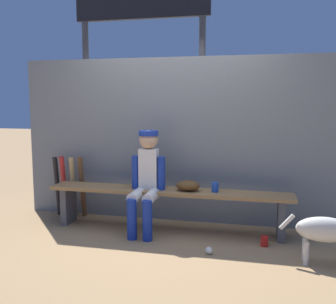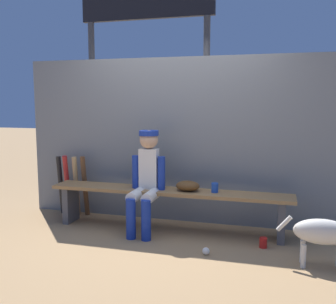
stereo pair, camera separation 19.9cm
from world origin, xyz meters
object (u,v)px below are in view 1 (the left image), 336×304
Objects in this scene: bat_wood_tan at (73,187)px; baseball_glove at (188,186)px; player_seated at (146,177)px; cup_on_ground at (264,241)px; dog at (331,230)px; bat_aluminum_black at (57,186)px; bat_wood_dark at (82,187)px; cup_on_bench at (215,187)px; dugout_bench at (168,198)px; baseball at (209,250)px; scoreboard at (145,22)px; bat_aluminum_red at (64,186)px.

baseball_glove is at bearing -9.53° from bat_wood_tan.
player_seated is 1.49m from cup_on_ground.
dog is at bearing -22.22° from baseball_glove.
dog is at bearing -14.76° from bat_aluminum_black.
bat_wood_dark is at bearing 163.59° from dog.
bat_wood_dark is at bearing 167.50° from cup_on_ground.
cup_on_bench is (1.92, -0.26, 0.15)m from bat_wood_tan.
cup_on_bench is 0.13× the size of dog.
dog is at bearing -30.29° from cup_on_ground.
bat_wood_dark is (-1.23, 0.27, 0.02)m from dugout_bench.
player_seated reaches higher than dog.
bat_aluminum_black is (-1.60, 0.27, 0.01)m from dugout_bench.
baseball is at bearing -22.03° from bat_aluminum_black.
bat_wood_dark is 7.46× the size of cup_on_bench.
player_seated is 4.29× the size of baseball_glove.
cup_on_bench is 2.95m from scoreboard.
dog is at bearing -15.80° from bat_wood_tan.
bat_wood_tan is at bearing 168.83° from dugout_bench.
bat_wood_tan reaches higher than bat_aluminum_black.
player_seated is at bearing -15.88° from bat_aluminum_black.
player_seated is at bearing -170.63° from cup_on_bench.
bat_aluminum_black is at bearing 164.12° from player_seated.
bat_wood_tan is 1.01× the size of bat_aluminum_black.
bat_aluminum_black reaches higher than dog.
bat_aluminum_red is (-1.49, 0.26, 0.02)m from dugout_bench.
cup_on_bench is at bearing -6.93° from bat_aluminum_red.
dog is at bearing -27.98° from cup_on_bench.
cup_on_bench reaches higher than dugout_bench.
dugout_bench is 3.61× the size of bat_aluminum_black.
baseball_glove is 0.87m from baseball.
dugout_bench is at bearing -9.62° from bat_aluminum_black.
bat_aluminum_red reaches higher than dog.
bat_aluminum_red is (-1.73, 0.26, -0.15)m from baseball_glove.
dugout_bench is 39.16× the size of baseball.
player_seated reaches higher than bat_aluminum_black.
bat_aluminum_black is at bearing 169.04° from cup_on_ground.
cup_on_ground is at bearing -16.19° from baseball_glove.
bat_wood_dark is 0.21× the size of scoreboard.
scoreboard is (-0.72, 1.53, 2.35)m from dugout_bench.
player_seated is 1.10m from bat_wood_dark.
bat_wood_tan is 0.96× the size of dog.
cup_on_ground is at bearing -5.84° from player_seated.
dugout_bench is 1.26m from bat_wood_dark.
dog reaches higher than cup_on_ground.
bat_wood_dark is at bearing 0.75° from bat_aluminum_red.
player_seated reaches higher than baseball_glove.
dog is (1.47, -0.60, -0.22)m from baseball_glove.
bat_aluminum_black is at bearing 179.17° from bat_wood_dark.
bat_aluminum_red is at bearing 164.92° from dog.
dugout_bench is 1.62m from bat_aluminum_black.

